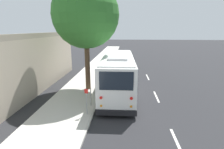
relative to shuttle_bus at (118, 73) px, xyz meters
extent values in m
plane|color=#28282B|center=(0.51, -0.70, -1.81)|extent=(160.00, 160.00, 0.00)
cube|color=beige|center=(0.51, 3.31, -1.73)|extent=(80.00, 3.63, 0.15)
cube|color=#AAA69D|center=(0.51, 1.42, -1.73)|extent=(80.00, 0.14, 0.15)
cube|color=white|center=(0.00, 0.00, -0.12)|extent=(8.93, 2.68, 2.88)
cube|color=black|center=(0.00, 0.00, -1.42)|extent=(8.98, 2.73, 0.28)
cube|color=black|center=(0.00, 0.00, 0.52)|extent=(8.21, 2.75, 1.38)
cube|color=black|center=(4.46, 0.10, 0.52)|extent=(0.08, 2.17, 1.45)
cube|color=black|center=(-4.46, -0.10, 0.62)|extent=(0.08, 1.99, 1.10)
cube|color=black|center=(4.46, 0.10, 1.18)|extent=(0.08, 1.79, 0.22)
cube|color=white|center=(0.00, 0.00, 1.36)|extent=(8.38, 2.44, 0.10)
cube|color=silver|center=(-1.58, -0.04, 1.48)|extent=(1.66, 1.44, 0.20)
cube|color=black|center=(4.49, 0.10, -1.38)|extent=(0.16, 2.51, 0.36)
cube|color=black|center=(-4.48, -0.10, -1.38)|extent=(0.16, 2.51, 0.36)
cylinder|color=red|center=(-4.54, 0.79, -0.40)|extent=(0.03, 0.18, 0.18)
cylinder|color=orange|center=(-4.54, 0.79, -0.92)|extent=(0.03, 0.14, 0.14)
cylinder|color=red|center=(-4.50, -1.00, -0.40)|extent=(0.03, 0.18, 0.18)
cylinder|color=orange|center=(-4.50, -1.00, -0.92)|extent=(0.03, 0.14, 0.14)
cube|color=white|center=(4.51, 0.93, -1.21)|extent=(0.05, 0.32, 0.18)
cube|color=white|center=(4.55, -0.73, -1.21)|extent=(0.05, 0.32, 0.18)
cube|color=black|center=(4.14, 1.49, 0.79)|extent=(0.06, 0.10, 0.24)
cylinder|color=black|center=(2.61, 1.15, -1.35)|extent=(0.92, 0.32, 0.91)
cylinder|color=slate|center=(2.61, 1.15, -1.35)|extent=(0.42, 0.33, 0.41)
cylinder|color=black|center=(2.65, -1.03, -1.35)|extent=(0.92, 0.32, 0.91)
cylinder|color=slate|center=(2.65, -1.03, -1.35)|extent=(0.42, 0.33, 0.41)
cylinder|color=black|center=(-2.51, 1.03, -1.35)|extent=(0.92, 0.32, 0.91)
cylinder|color=slate|center=(-2.51, 1.03, -1.35)|extent=(0.42, 0.33, 0.41)
cylinder|color=black|center=(-2.46, -1.14, -1.35)|extent=(0.92, 0.32, 0.91)
cylinder|color=slate|center=(-2.46, -1.14, -1.35)|extent=(0.42, 0.33, 0.41)
cube|color=slate|center=(10.94, 0.29, -1.34)|extent=(4.55, 1.96, 0.62)
cube|color=black|center=(10.82, 0.30, -0.80)|extent=(2.19, 1.60, 0.48)
cube|color=slate|center=(10.82, 0.30, -0.56)|extent=(2.11, 1.56, 0.05)
cube|color=black|center=(13.20, 0.17, -1.55)|extent=(0.17, 1.67, 0.20)
cube|color=black|center=(8.69, 0.41, -1.55)|extent=(0.17, 1.67, 0.20)
cylinder|color=black|center=(12.39, 1.00, -1.50)|extent=(0.63, 0.23, 0.62)
cylinder|color=slate|center=(12.39, 1.00, -1.50)|extent=(0.29, 0.23, 0.28)
cylinder|color=black|center=(12.31, -0.57, -1.50)|extent=(0.63, 0.23, 0.62)
cylinder|color=slate|center=(12.31, -0.57, -1.50)|extent=(0.29, 0.23, 0.28)
cylinder|color=black|center=(9.58, 1.15, -1.50)|extent=(0.63, 0.23, 0.62)
cylinder|color=slate|center=(9.58, 1.15, -1.50)|extent=(0.29, 0.23, 0.28)
cylinder|color=black|center=(9.49, -0.42, -1.50)|extent=(0.63, 0.23, 0.62)
cylinder|color=slate|center=(9.49, -0.42, -1.50)|extent=(0.29, 0.23, 0.28)
cube|color=#A8AAAF|center=(17.42, 0.16, -1.32)|extent=(4.50, 1.85, 0.65)
cube|color=black|center=(17.30, 0.17, -0.75)|extent=(2.15, 1.55, 0.48)
cube|color=#A8AAAF|center=(17.30, 0.17, -0.51)|extent=(2.07, 1.51, 0.05)
cube|color=black|center=(19.67, 0.10, -1.54)|extent=(0.13, 1.68, 0.20)
cube|color=black|center=(15.17, 0.23, -1.54)|extent=(0.13, 1.68, 0.20)
cylinder|color=black|center=(18.84, 0.91, -1.47)|extent=(0.67, 0.22, 0.67)
cylinder|color=slate|center=(18.84, 0.91, -1.47)|extent=(0.31, 0.23, 0.30)
cylinder|color=black|center=(18.80, -0.67, -1.47)|extent=(0.67, 0.22, 0.67)
cylinder|color=slate|center=(18.80, -0.67, -1.47)|extent=(0.31, 0.23, 0.30)
cylinder|color=black|center=(16.03, 0.99, -1.47)|extent=(0.67, 0.22, 0.67)
cylinder|color=slate|center=(16.03, 0.99, -1.47)|extent=(0.31, 0.23, 0.30)
cylinder|color=black|center=(15.99, -0.59, -1.47)|extent=(0.67, 0.22, 0.67)
cylinder|color=slate|center=(15.99, -0.59, -1.47)|extent=(0.31, 0.23, 0.30)
cylinder|color=brown|center=(0.61, 2.69, 0.54)|extent=(0.43, 0.43, 4.40)
sphere|color=#2D6B28|center=(0.61, 2.69, 4.65)|extent=(5.46, 5.46, 5.46)
cylinder|color=gray|center=(-4.23, 1.74, -0.97)|extent=(0.06, 0.06, 1.39)
cube|color=red|center=(-4.23, 1.74, -0.13)|extent=(0.02, 0.22, 0.28)
cylinder|color=gray|center=(-2.95, 1.74, -1.01)|extent=(0.06, 0.06, 1.29)
cube|color=gray|center=(-2.63, 6.71, 3.02)|extent=(22.05, 0.30, 0.40)
cube|color=silver|center=(-6.52, -3.18, -1.81)|extent=(2.40, 0.14, 0.01)
cube|color=silver|center=(-0.52, -3.18, -1.81)|extent=(2.40, 0.14, 0.01)
cube|color=silver|center=(5.48, -3.18, -1.81)|extent=(2.40, 0.14, 0.01)
camera|label=1|loc=(-14.09, -0.61, 3.52)|focal=28.00mm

